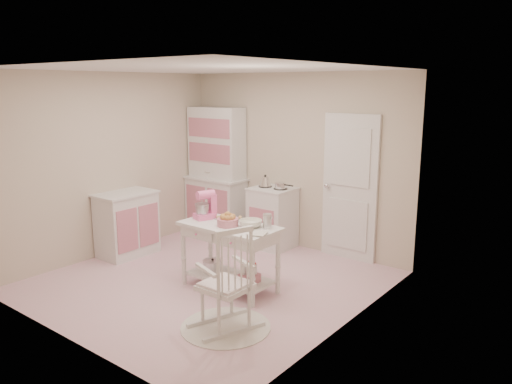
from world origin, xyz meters
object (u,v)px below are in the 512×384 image
stand_mixer (204,205)px  bread_basket (228,222)px  stove (273,217)px  hutch (215,171)px  base_cabinet (127,224)px  rocking_chair (225,277)px  work_table (230,257)px

stand_mixer → bread_basket: bearing=10.4°
stove → bread_basket: stove is taller
stove → bread_basket: size_ratio=3.68×
hutch → stand_mixer: 2.10m
stove → stand_mixer: stand_mixer is taller
stove → base_cabinet: same height
rocking_chair → stand_mixer: (-1.04, 0.80, 0.42)m
rocking_chair → hutch: bearing=153.9°
rocking_chair → bread_basket: (-0.60, 0.73, 0.30)m
work_table → bread_basket: (0.02, -0.05, 0.45)m
stove → work_table: stove is taller
hutch → bread_basket: hutch is taller
work_table → stand_mixer: bearing=177.3°
hutch → bread_basket: bearing=-44.2°
hutch → rocking_chair: size_ratio=1.89×
work_table → bread_basket: 0.45m
hutch → rocking_chair: 3.43m
hutch → stove: size_ratio=2.26×
stand_mixer → base_cabinet: bearing=-161.0°
rocking_chair → bread_basket: rocking_chair is taller
rocking_chair → stand_mixer: 1.38m
work_table → stand_mixer: 0.71m
rocking_chair → work_table: size_ratio=0.92×
hutch → rocking_chair: bearing=-46.0°
rocking_chair → base_cabinet: bearing=-177.5°
base_cabinet → bread_basket: (2.00, -0.08, 0.39)m
base_cabinet → stand_mixer: stand_mixer is taller
stove → bread_basket: (0.56, -1.66, 0.39)m
base_cabinet → work_table: (1.98, -0.03, -0.06)m
hutch → stove: bearing=-2.4°
stove → rocking_chair: (1.16, -2.39, 0.09)m
work_table → stand_mixer: stand_mixer is taller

